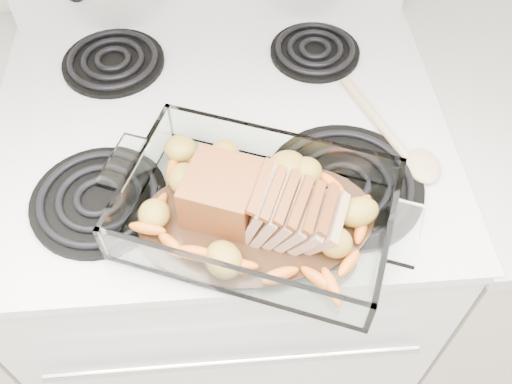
{
  "coord_description": "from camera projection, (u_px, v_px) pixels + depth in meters",
  "views": [
    {
      "loc": [
        0.01,
        0.97,
        1.65
      ],
      "look_at": [
        0.05,
        1.45,
        0.99
      ],
      "focal_mm": 40.0,
      "sensor_mm": 36.0,
      "label": 1
    }
  ],
  "objects": [
    {
      "name": "electric_range",
      "position": [
        229.0,
        254.0,
        1.35
      ],
      "size": [
        0.78,
        0.7,
        1.12
      ],
      "color": "white",
      "rests_on": "ground"
    },
    {
      "name": "counter_right",
      "position": [
        501.0,
        238.0,
        1.39
      ],
      "size": [
        0.58,
        0.68,
        0.93
      ],
      "color": "beige",
      "rests_on": "ground"
    },
    {
      "name": "baking_dish",
      "position": [
        257.0,
        215.0,
        0.83
      ],
      "size": [
        0.38,
        0.25,
        0.07
      ],
      "rotation": [
        0.0,
        0.0,
        -0.38
      ],
      "color": "white",
      "rests_on": "electric_range"
    },
    {
      "name": "pork_roast",
      "position": [
        248.0,
        205.0,
        0.81
      ],
      "size": [
        0.23,
        0.1,
        0.08
      ],
      "rotation": [
        0.0,
        0.0,
        0.21
      ],
      "color": "brown",
      "rests_on": "baking_dish"
    },
    {
      "name": "roast_vegetables",
      "position": [
        253.0,
        192.0,
        0.84
      ],
      "size": [
        0.35,
        0.19,
        0.04
      ],
      "rotation": [
        0.0,
        0.0,
        0.42
      ],
      "color": "orange",
      "rests_on": "baking_dish"
    },
    {
      "name": "wooden_spoon",
      "position": [
        402.0,
        144.0,
        0.94
      ],
      "size": [
        0.12,
        0.25,
        0.02
      ],
      "rotation": [
        0.0,
        0.0,
        0.34
      ],
      "color": "beige",
      "rests_on": "electric_range"
    }
  ]
}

